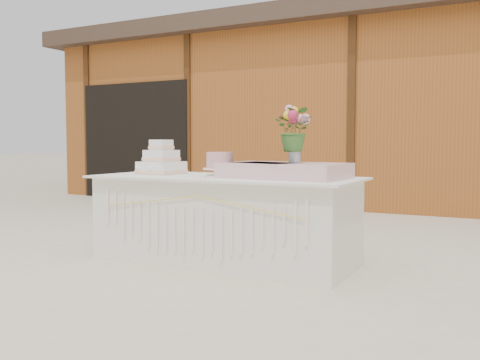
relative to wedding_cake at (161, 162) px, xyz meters
name	(u,v)px	position (x,y,z in m)	size (l,w,h in m)	color
ground	(224,262)	(0.71, -0.04, -0.88)	(80.00, 80.00, 0.00)	beige
barn	(381,110)	(0.70, 5.96, 0.80)	(12.60, 4.60, 3.30)	brown
cake_table	(224,219)	(0.71, -0.04, -0.49)	(2.40, 1.00, 0.77)	white
wedding_cake	(161,162)	(0.00, 0.00, 0.00)	(0.40, 0.40, 0.33)	white
pink_cake_stand	(220,163)	(0.70, -0.09, 0.01)	(0.30, 0.30, 0.22)	white
satin_runner	(284,170)	(1.27, 0.00, -0.05)	(1.03, 0.60, 0.13)	beige
flower_vase	(295,154)	(1.36, 0.01, 0.09)	(0.11, 0.11, 0.14)	#B1B1B6
bouquet	(295,124)	(1.36, 0.01, 0.34)	(0.33, 0.28, 0.36)	#386729
loose_flowers	(137,172)	(-0.28, -0.02, -0.10)	(0.16, 0.39, 0.02)	pink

